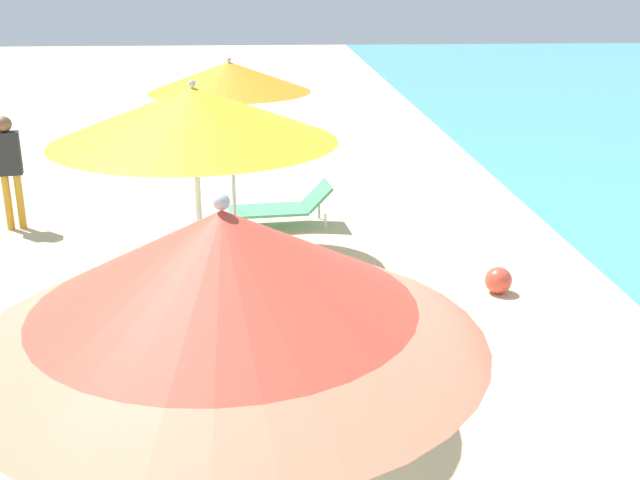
% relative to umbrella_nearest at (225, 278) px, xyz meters
% --- Properties ---
extents(umbrella_nearest, '(1.90, 1.90, 2.92)m').
position_rel_umbrella_nearest_xyz_m(umbrella_nearest, '(0.00, 0.00, 0.00)').
color(umbrella_nearest, silver).
rests_on(umbrella_nearest, ground).
extents(umbrella_second, '(2.39, 2.39, 2.82)m').
position_rel_umbrella_nearest_xyz_m(umbrella_second, '(-0.44, 3.83, -0.08)').
color(umbrella_second, silver).
rests_on(umbrella_second, ground).
extents(lounger_second_shoreside, '(1.55, 0.73, 0.65)m').
position_rel_umbrella_nearest_xyz_m(lounger_second_shoreside, '(0.16, 5.05, -2.32)').
color(lounger_second_shoreside, yellow).
rests_on(lounger_second_shoreside, ground).
extents(umbrella_farthest, '(2.09, 2.09, 2.63)m').
position_rel_umbrella_nearest_xyz_m(umbrella_farthest, '(-0.32, 7.50, -0.23)').
color(umbrella_farthest, silver).
rests_on(umbrella_farthest, ground).
extents(lounger_farthest_shoreside, '(1.58, 0.80, 0.65)m').
position_rel_umbrella_nearest_xyz_m(lounger_farthest_shoreside, '(0.36, 8.57, -2.29)').
color(lounger_farthest_shoreside, '#4CA572').
rests_on(lounger_farthest_shoreside, ground).
extents(person_walking_near, '(0.40, 0.29, 1.70)m').
position_rel_umbrella_nearest_xyz_m(person_walking_near, '(-3.63, 8.72, -1.57)').
color(person_walking_near, orange).
rests_on(person_walking_near, ground).
extents(beach_ball, '(0.32, 0.32, 0.32)m').
position_rel_umbrella_nearest_xyz_m(beach_ball, '(2.87, 5.82, -2.45)').
color(beach_ball, '#E54C38').
rests_on(beach_ball, ground).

